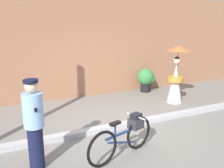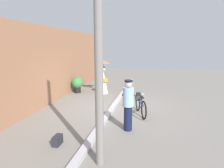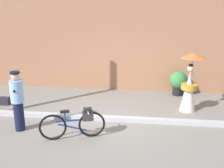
{
  "view_description": "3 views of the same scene",
  "coord_description": "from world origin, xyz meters",
  "px_view_note": "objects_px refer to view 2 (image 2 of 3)",
  "views": [
    {
      "loc": [
        -2.48,
        -4.83,
        2.44
      ],
      "look_at": [
        -0.11,
        0.26,
        1.06
      ],
      "focal_mm": 38.27,
      "sensor_mm": 36.0,
      "label": 1
    },
    {
      "loc": [
        -7.88,
        -1.61,
        2.6
      ],
      "look_at": [
        0.68,
        0.2,
        0.91
      ],
      "focal_mm": 31.56,
      "sensor_mm": 36.0,
      "label": 2
    },
    {
      "loc": [
        1.16,
        -7.3,
        3.3
      ],
      "look_at": [
        0.21,
        0.44,
        0.96
      ],
      "focal_mm": 44.62,
      "sensor_mm": 36.0,
      "label": 3
    }
  ],
  "objects_px": {
    "potted_plant_by_door": "(78,84)",
    "utility_pole": "(99,56)",
    "bicycle_near_officer": "(140,104)",
    "person_officer": "(128,104)",
    "person_with_parasol": "(104,77)",
    "backpack_on_pavement": "(58,140)"
  },
  "relations": [
    {
      "from": "bicycle_near_officer",
      "to": "backpack_on_pavement",
      "type": "bearing_deg",
      "value": 145.99
    },
    {
      "from": "bicycle_near_officer",
      "to": "person_with_parasol",
      "type": "bearing_deg",
      "value": 36.38
    },
    {
      "from": "backpack_on_pavement",
      "to": "bicycle_near_officer",
      "type": "bearing_deg",
      "value": -34.01
    },
    {
      "from": "bicycle_near_officer",
      "to": "potted_plant_by_door",
      "type": "height_order",
      "value": "potted_plant_by_door"
    },
    {
      "from": "potted_plant_by_door",
      "to": "utility_pole",
      "type": "xyz_separation_m",
      "value": [
        -6.39,
        -3.06,
        1.9
      ]
    },
    {
      "from": "backpack_on_pavement",
      "to": "utility_pole",
      "type": "height_order",
      "value": "utility_pole"
    },
    {
      "from": "person_with_parasol",
      "to": "potted_plant_by_door",
      "type": "height_order",
      "value": "person_with_parasol"
    },
    {
      "from": "person_officer",
      "to": "person_with_parasol",
      "type": "distance_m",
      "value": 5.01
    },
    {
      "from": "potted_plant_by_door",
      "to": "bicycle_near_officer",
      "type": "bearing_deg",
      "value": -127.73
    },
    {
      "from": "bicycle_near_officer",
      "to": "potted_plant_by_door",
      "type": "relative_size",
      "value": 1.79
    },
    {
      "from": "backpack_on_pavement",
      "to": "utility_pole",
      "type": "relative_size",
      "value": 0.07
    },
    {
      "from": "person_officer",
      "to": "backpack_on_pavement",
      "type": "relative_size",
      "value": 4.81
    },
    {
      "from": "person_officer",
      "to": "person_with_parasol",
      "type": "bearing_deg",
      "value": 22.98
    },
    {
      "from": "backpack_on_pavement",
      "to": "utility_pole",
      "type": "bearing_deg",
      "value": -114.08
    },
    {
      "from": "person_officer",
      "to": "backpack_on_pavement",
      "type": "xyz_separation_m",
      "value": [
        -1.33,
        1.71,
        -0.71
      ]
    },
    {
      "from": "bicycle_near_officer",
      "to": "person_with_parasol",
      "type": "xyz_separation_m",
      "value": [
        3.01,
        2.22,
        0.49
      ]
    },
    {
      "from": "utility_pole",
      "to": "person_officer",
      "type": "bearing_deg",
      "value": -11.01
    },
    {
      "from": "potted_plant_by_door",
      "to": "person_with_parasol",
      "type": "bearing_deg",
      "value": -84.23
    },
    {
      "from": "backpack_on_pavement",
      "to": "potted_plant_by_door",
      "type": "bearing_deg",
      "value": 16.56
    },
    {
      "from": "bicycle_near_officer",
      "to": "backpack_on_pavement",
      "type": "xyz_separation_m",
      "value": [
        -2.93,
        1.98,
        -0.28
      ]
    },
    {
      "from": "person_with_parasol",
      "to": "utility_pole",
      "type": "distance_m",
      "value": 6.9
    },
    {
      "from": "potted_plant_by_door",
      "to": "backpack_on_pavement",
      "type": "relative_size",
      "value": 2.64
    }
  ]
}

